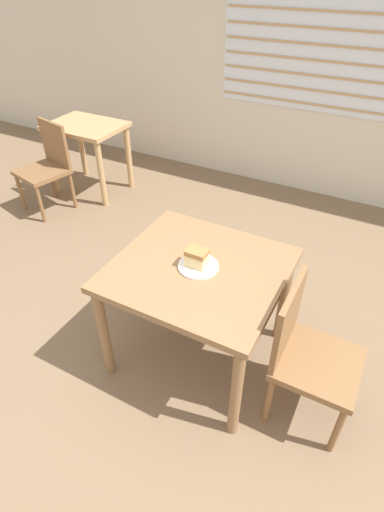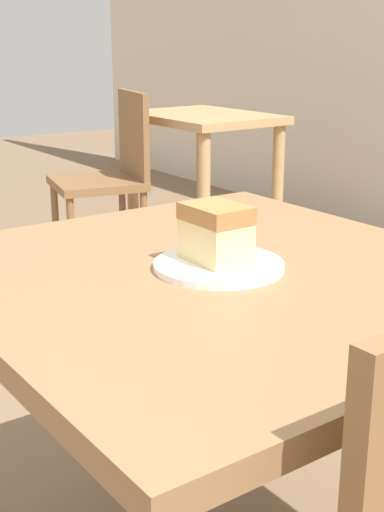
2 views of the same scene
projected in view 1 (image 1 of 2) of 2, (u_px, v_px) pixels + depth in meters
name	position (u px, v px, depth m)	size (l,w,h in m)	color
ground_plane	(184.00, 418.00, 2.27)	(14.00, 14.00, 0.00)	#7A6047
wall_back	(348.00, 50.00, 3.53)	(10.00, 0.10, 2.80)	beige
dining_table_near	(199.00, 281.00, 2.26)	(0.93, 0.88, 0.72)	olive
dining_table_far	(87.00, 139.00, 4.10)	(0.75, 0.57, 0.72)	tan
chair_near_window	(307.00, 352.00, 2.07)	(0.42, 0.42, 0.84)	brown
chair_far_corner	(47.00, 165.00, 3.87)	(0.51, 0.51, 0.84)	brown
plate	(198.00, 266.00, 2.20)	(0.23, 0.23, 0.01)	white
cake_slice	(197.00, 258.00, 2.17)	(0.11, 0.09, 0.10)	#E5CC89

